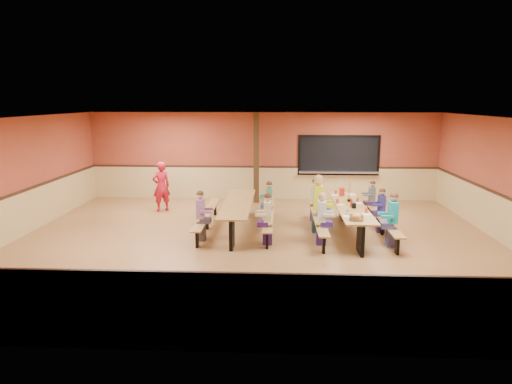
{
  "coord_description": "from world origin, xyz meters",
  "views": [
    {
      "loc": [
        0.53,
        -10.69,
        3.42
      ],
      "look_at": [
        -0.02,
        0.47,
        1.15
      ],
      "focal_mm": 32.0,
      "sensor_mm": 36.0,
      "label": 1
    }
  ],
  "objects": [
    {
      "name": "place_settings",
      "position": [
        2.4,
        0.81,
        0.8
      ],
      "size": [
        0.65,
        3.3,
        0.11
      ],
      "primitive_type": null,
      "color": "beige",
      "rests_on": "cafeteria_table_main"
    },
    {
      "name": "napkin_dispenser",
      "position": [
        2.45,
        0.59,
        0.8
      ],
      "size": [
        0.1,
        0.14,
        0.13
      ],
      "primitive_type": "cube",
      "color": "black",
      "rests_on": "cafeteria_table_main"
    },
    {
      "name": "seated_child_char_right",
      "position": [
        3.23,
        2.24,
        0.57
      ],
      "size": [
        0.34,
        0.28,
        1.14
      ],
      "primitive_type": null,
      "color": "#50575A",
      "rests_on": "ground"
    },
    {
      "name": "ground",
      "position": [
        0.0,
        0.0,
        0.0
      ],
      "size": [
        12.0,
        12.0,
        0.0
      ],
      "primitive_type": "plane",
      "color": "brown",
      "rests_on": "ground"
    },
    {
      "name": "condiment_ketchup",
      "position": [
        2.41,
        0.79,
        0.82
      ],
      "size": [
        0.06,
        0.06,
        0.17
      ],
      "primitive_type": "cylinder",
      "color": "#B2140F",
      "rests_on": "cafeteria_table_main"
    },
    {
      "name": "seated_child_tan_sec",
      "position": [
        0.29,
        -0.17,
        0.62
      ],
      "size": [
        0.38,
        0.31,
        1.23
      ],
      "primitive_type": null,
      "color": "beige",
      "rests_on": "ground"
    },
    {
      "name": "table_paddle",
      "position": [
        2.44,
        1.37,
        0.88
      ],
      "size": [
        0.16,
        0.16,
        0.56
      ],
      "color": "black",
      "rests_on": "cafeteria_table_main"
    },
    {
      "name": "seated_child_purple_sec",
      "position": [
        -1.36,
        0.06,
        0.62
      ],
      "size": [
        0.38,
        0.31,
        1.23
      ],
      "primitive_type": null,
      "color": "#8B5483",
      "rests_on": "ground"
    },
    {
      "name": "seated_child_navy_right",
      "position": [
        3.23,
        0.99,
        0.58
      ],
      "size": [
        0.34,
        0.28,
        1.16
      ],
      "primitive_type": null,
      "color": "navy",
      "rests_on": "ground"
    },
    {
      "name": "seated_child_white_left",
      "position": [
        1.58,
        -0.11,
        0.62
      ],
      "size": [
        0.39,
        0.32,
        1.25
      ],
      "primitive_type": null,
      "color": "silver",
      "rests_on": "ground"
    },
    {
      "name": "condiment_mustard",
      "position": [
        2.3,
        0.9,
        0.82
      ],
      "size": [
        0.06,
        0.06,
        0.17
      ],
      "primitive_type": "cylinder",
      "color": "yellow",
      "rests_on": "cafeteria_table_main"
    },
    {
      "name": "punch_pitcher",
      "position": [
        2.35,
        2.09,
        0.85
      ],
      "size": [
        0.16,
        0.16,
        0.22
      ],
      "primitive_type": "cylinder",
      "color": "red",
      "rests_on": "cafeteria_table_main"
    },
    {
      "name": "standing_woman",
      "position": [
        -3.09,
        3.04,
        0.77
      ],
      "size": [
        0.68,
        0.63,
        1.55
      ],
      "primitive_type": "imported",
      "rotation": [
        0.0,
        0.0,
        3.74
      ],
      "color": "red",
      "rests_on": "ground"
    },
    {
      "name": "seated_child_green_sec",
      "position": [
        0.29,
        1.71,
        0.59
      ],
      "size": [
        0.36,
        0.29,
        1.19
      ],
      "primitive_type": null,
      "color": "#3B805B",
      "rests_on": "ground"
    },
    {
      "name": "cafeteria_table_second",
      "position": [
        -0.53,
        1.07,
        0.53
      ],
      "size": [
        1.91,
        3.7,
        0.74
      ],
      "color": "#9F793F",
      "rests_on": "ground"
    },
    {
      "name": "structural_post",
      "position": [
        -0.2,
        4.4,
        1.5
      ],
      "size": [
        0.18,
        0.18,
        3.0
      ],
      "primitive_type": "cube",
      "color": "#2F200F",
      "rests_on": "ground"
    },
    {
      "name": "cafeteria_table_main",
      "position": [
        2.4,
        0.81,
        0.53
      ],
      "size": [
        1.91,
        3.7,
        0.74
      ],
      "color": "#9F793F",
      "rests_on": "ground"
    },
    {
      "name": "kitchen_pass_through",
      "position": [
        2.6,
        4.96,
        1.49
      ],
      "size": [
        2.78,
        0.28,
        1.38
      ],
      "color": "black",
      "rests_on": "ground"
    },
    {
      "name": "seated_adult_yellow",
      "position": [
        1.58,
        0.96,
        0.74
      ],
      "size": [
        0.5,
        0.41,
        1.49
      ],
      "primitive_type": null,
      "color": "#C1CA1A",
      "rests_on": "ground"
    },
    {
      "name": "seated_child_teal_right",
      "position": [
        3.23,
        -0.2,
        0.64
      ],
      "size": [
        0.41,
        0.33,
        1.29
      ],
      "primitive_type": null,
      "color": "teal",
      "rests_on": "ground"
    },
    {
      "name": "room_envelope",
      "position": [
        0.0,
        0.0,
        0.69
      ],
      "size": [
        12.04,
        10.04,
        3.02
      ],
      "color": "#96402B",
      "rests_on": "ground"
    },
    {
      "name": "seated_child_grey_left",
      "position": [
        1.58,
        2.09,
        0.6
      ],
      "size": [
        0.37,
        0.3,
        1.21
      ],
      "primitive_type": null,
      "color": "#B1B1B1",
      "rests_on": "ground"
    },
    {
      "name": "chip_bowl",
      "position": [
        2.31,
        -0.61,
        0.81
      ],
      "size": [
        0.32,
        0.32,
        0.15
      ],
      "primitive_type": null,
      "color": "orange",
      "rests_on": "cafeteria_table_main"
    }
  ]
}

